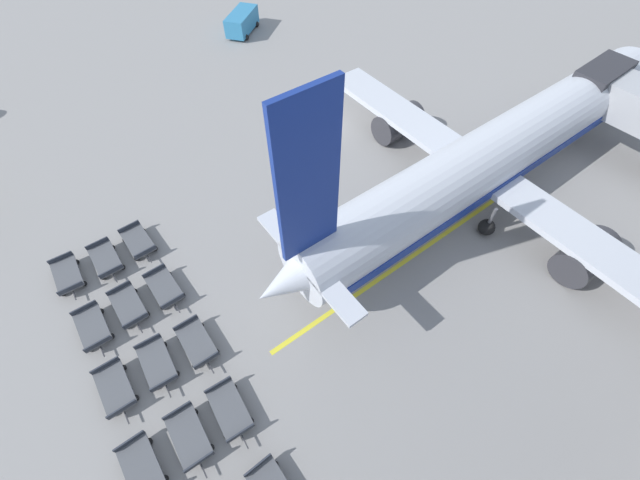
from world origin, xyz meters
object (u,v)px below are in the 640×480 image
object	(u,v)px
baggage_dolly_row_mid_a_col_d	(189,437)
baggage_dolly_row_mid_b_col_a	(138,242)
baggage_dolly_row_near_col_b	(93,328)
baggage_dolly_row_near_col_c	(115,388)
baggage_dolly_row_mid_a_col_a	(106,259)
baggage_dolly_row_near_col_a	(67,275)
baggage_dolly_row_mid_b_col_c	(197,343)
baggage_dolly_row_mid_a_col_b	(129,306)
baggage_dolly_row_mid_b_col_b	(165,288)
baggage_dolly_row_mid_b_col_d	(230,410)
service_van	(242,22)
baggage_dolly_row_mid_a_col_c	(157,363)
airplane	(491,157)
baggage_dolly_row_near_col_d	(142,468)

from	to	relation	value
baggage_dolly_row_mid_a_col_d	baggage_dolly_row_mid_b_col_a	size ratio (longest dim) A/B	1.01
baggage_dolly_row_near_col_b	baggage_dolly_row_near_col_c	size ratio (longest dim) A/B	1.00
baggage_dolly_row_mid_a_col_a	baggage_dolly_row_near_col_c	bearing A→B (deg)	-20.62
baggage_dolly_row_near_col_a	baggage_dolly_row_mid_b_col_c	size ratio (longest dim) A/B	1.00
baggage_dolly_row_mid_b_col_a	baggage_dolly_row_near_col_a	bearing A→B (deg)	-96.84
baggage_dolly_row_mid_a_col_b	baggage_dolly_row_mid_a_col_d	size ratio (longest dim) A/B	0.99
baggage_dolly_row_near_col_b	baggage_dolly_row_mid_b_col_b	xyz separation A→B (m)	(0.40, 4.35, 0.00)
baggage_dolly_row_mid_b_col_a	baggage_dolly_row_mid_b_col_d	bearing A→B (deg)	-6.30
baggage_dolly_row_mid_a_col_a	baggage_dolly_row_mid_b_col_b	xyz separation A→B (m)	(4.44, 1.80, 0.00)
baggage_dolly_row_near_col_a	baggage_dolly_row_mid_b_col_d	xyz separation A→B (m)	(13.50, 3.09, 0.00)
baggage_dolly_row_mid_b_col_a	baggage_dolly_row_mid_b_col_d	distance (m)	13.04
service_van	baggage_dolly_row_mid_a_col_c	distance (m)	38.46
baggage_dolly_row_mid_a_col_a	baggage_dolly_row_near_col_a	bearing A→B (deg)	-101.67
baggage_dolly_row_near_col_b	baggage_dolly_row_mid_b_col_a	xyz separation A→B (m)	(-3.97, 4.78, 0.00)
service_van	baggage_dolly_row_mid_a_col_a	world-z (taller)	service_van
baggage_dolly_row_mid_a_col_d	baggage_dolly_row_mid_a_col_a	bearing A→B (deg)	173.82
baggage_dolly_row_mid_a_col_a	service_van	bearing A→B (deg)	128.91
baggage_dolly_row_mid_b_col_b	service_van	bearing A→B (deg)	136.71
baggage_dolly_row_near_col_a	baggage_dolly_row_mid_a_col_c	world-z (taller)	same
baggage_dolly_row_mid_b_col_a	baggage_dolly_row_mid_a_col_b	bearing A→B (deg)	-32.94
airplane	baggage_dolly_row_mid_b_col_a	distance (m)	24.71
baggage_dolly_row_near_col_d	baggage_dolly_row_mid_a_col_c	size ratio (longest dim) A/B	0.99
baggage_dolly_row_near_col_a	baggage_dolly_row_mid_a_col_c	xyz separation A→B (m)	(8.89, 1.49, 0.00)
baggage_dolly_row_near_col_b	baggage_dolly_row_mid_a_col_b	bearing A→B (deg)	87.50
service_van	baggage_dolly_row_mid_a_col_c	xyz separation A→B (m)	(28.56, -25.76, -0.69)
baggage_dolly_row_near_col_b	baggage_dolly_row_mid_b_col_b	world-z (taller)	same
baggage_dolly_row_mid_a_col_a	baggage_dolly_row_mid_b_col_d	size ratio (longest dim) A/B	0.99
baggage_dolly_row_near_col_c	baggage_dolly_row_mid_a_col_d	bearing A→B (deg)	20.21
baggage_dolly_row_near_col_d	baggage_dolly_row_mid_b_col_a	xyz separation A→B (m)	(-12.38, 5.95, 0.00)
baggage_dolly_row_near_col_c	baggage_dolly_row_near_col_d	xyz separation A→B (m)	(4.30, -0.65, 0.00)
baggage_dolly_row_mid_a_col_a	baggage_dolly_row_near_col_b	bearing A→B (deg)	-32.27
baggage_dolly_row_mid_b_col_a	baggage_dolly_row_mid_b_col_b	distance (m)	4.39
baggage_dolly_row_mid_b_col_b	baggage_dolly_row_mid_b_col_d	size ratio (longest dim) A/B	0.99
baggage_dolly_row_near_col_a	baggage_dolly_row_mid_b_col_a	bearing A→B (deg)	83.16
baggage_dolly_row_mid_a_col_b	baggage_dolly_row_mid_b_col_c	size ratio (longest dim) A/B	1.00
baggage_dolly_row_mid_a_col_c	baggage_dolly_row_mid_b_col_c	xyz separation A→B (m)	(0.43, 2.22, 0.00)
baggage_dolly_row_near_col_b	baggage_dolly_row_mid_b_col_c	distance (m)	6.23
airplane	service_van	size ratio (longest dim) A/B	7.18
baggage_dolly_row_mid_a_col_a	baggage_dolly_row_mid_a_col_d	distance (m)	12.81
service_van	baggage_dolly_row_mid_b_col_c	world-z (taller)	service_van
service_van	baggage_dolly_row_mid_b_col_d	bearing A→B (deg)	-36.07
baggage_dolly_row_mid_a_col_a	baggage_dolly_row_mid_b_col_a	distance (m)	2.23
baggage_dolly_row_near_col_a	baggage_dolly_row_mid_b_col_a	size ratio (longest dim) A/B	1.01
baggage_dolly_row_near_col_a	baggage_dolly_row_near_col_c	bearing A→B (deg)	-5.14
service_van	baggage_dolly_row_near_col_b	bearing A→B (deg)	-48.68
baggage_dolly_row_mid_a_col_c	baggage_dolly_row_mid_b_col_a	xyz separation A→B (m)	(-8.35, 3.03, 0.00)
service_van	baggage_dolly_row_near_col_c	size ratio (longest dim) A/B	1.49
baggage_dolly_row_mid_a_col_d	baggage_dolly_row_near_col_c	bearing A→B (deg)	-159.79
service_van	baggage_dolly_row_mid_a_col_d	xyz separation A→B (m)	(32.88, -26.33, -0.69)
baggage_dolly_row_mid_a_col_d	baggage_dolly_row_mid_b_col_c	xyz separation A→B (m)	(-3.89, 2.80, 0.00)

